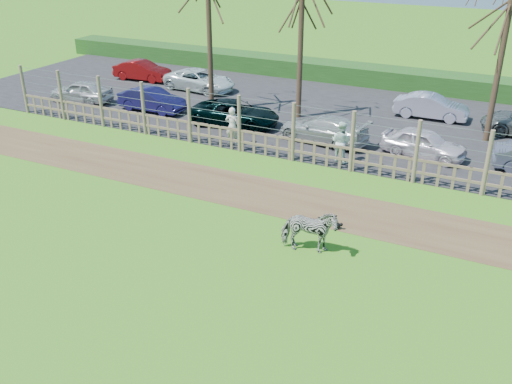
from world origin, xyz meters
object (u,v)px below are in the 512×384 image
at_px(tree_left, 208,0).
at_px(car_0, 81,91).
at_px(tree_right, 507,23).
at_px(car_11, 431,106).
at_px(car_3, 323,129).
at_px(visitor_b, 341,142).
at_px(tree_mid, 301,19).
at_px(zebra, 309,231).
at_px(crow, 338,226).
at_px(visitor_a, 232,126).
at_px(car_4, 424,143).
at_px(car_1, 152,100).
at_px(car_8, 200,80).
at_px(car_2, 235,113).
at_px(car_7, 142,71).

relative_size(tree_left, car_0, 2.24).
distance_m(tree_right, car_11, 5.91).
bearing_deg(car_3, visitor_b, 44.95).
distance_m(tree_mid, zebra, 13.76).
bearing_deg(crow, car_11, 87.93).
relative_size(visitor_a, car_11, 0.47).
relative_size(zebra, visitor_b, 0.99).
relative_size(crow, car_11, 0.08).
bearing_deg(car_11, visitor_b, 162.67).
xyz_separation_m(car_0, car_4, (18.53, 0.05, 0.00)).
bearing_deg(car_1, zebra, -126.58).
distance_m(car_0, car_8, 6.74).
xyz_separation_m(tree_mid, car_2, (-2.27, -2.58, -4.23)).
bearing_deg(car_3, car_7, -103.60).
distance_m(car_4, car_7, 19.17).
distance_m(crow, car_4, 7.65).
bearing_deg(car_0, zebra, 54.74).
height_order(car_2, car_3, same).
bearing_deg(car_7, car_0, 174.95).
xyz_separation_m(visitor_b, car_7, (-15.43, 7.42, -0.26)).
height_order(zebra, car_3, zebra).
xyz_separation_m(tree_mid, tree_right, (9.00, 0.50, 0.37)).
height_order(tree_mid, visitor_a, tree_mid).
height_order(zebra, crow, zebra).
relative_size(zebra, car_2, 0.40).
relative_size(tree_right, car_11, 2.02).
relative_size(crow, car_0, 0.09).
bearing_deg(car_8, car_2, -128.66).
xyz_separation_m(tree_mid, car_1, (-7.28, -2.43, -4.23)).
bearing_deg(car_4, car_3, 99.51).
xyz_separation_m(zebra, car_7, (-16.86, 14.64, -0.08)).
height_order(tree_left, visitor_a, tree_left).
height_order(car_1, car_4, same).
bearing_deg(crow, car_2, 135.66).
distance_m(visitor_a, car_11, 10.59).
bearing_deg(car_1, car_4, -90.40).
bearing_deg(car_4, car_2, 96.41).
bearing_deg(car_11, car_2, 121.84).
relative_size(tree_right, car_7, 2.02).
relative_size(car_1, car_11, 1.00).
xyz_separation_m(car_1, car_2, (5.01, -0.15, 0.00)).
bearing_deg(tree_right, tree_mid, -176.82).
bearing_deg(car_4, tree_right, -26.79).
height_order(visitor_b, car_7, visitor_b).
xyz_separation_m(car_2, car_11, (8.34, 5.34, 0.00)).
height_order(tree_mid, tree_right, tree_right).
bearing_deg(tree_right, crow, -107.54).
relative_size(car_3, car_11, 1.14).
height_order(visitor_a, car_11, visitor_a).
bearing_deg(car_8, car_11, -81.91).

